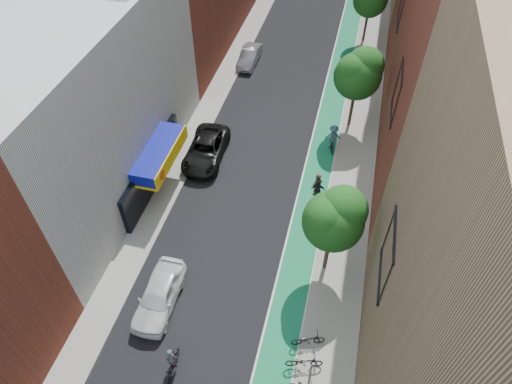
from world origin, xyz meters
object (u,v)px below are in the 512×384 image
Objects in this scene: parked_car_silver at (249,56)px; cyclist_lane_far at (333,139)px; cyclist_lane_near at (316,188)px; cyclist_lane_mid at (317,194)px; parked_car_white at (159,295)px; cyclist_lead at (172,363)px; parked_car_black at (206,150)px.

cyclist_lane_far is (9.12, -10.50, 0.36)m from parked_car_silver.
cyclist_lane_near is 1.10× the size of cyclist_lane_mid.
cyclist_lead reaches higher than parked_car_white.
cyclist_lane_mid reaches higher than parked_car_white.
parked_car_white is 3.95m from cyclist_lead.
cyclist_lead is at bearing -82.17° from parked_car_silver.
cyclist_lane_far is at bearing 62.08° from parked_car_white.
parked_car_silver is 2.18× the size of cyclist_lead.
parked_car_black is 8.76m from cyclist_lane_near.
parked_car_white is 17.16m from cyclist_lane_far.
cyclist_lane_near is (8.51, -2.09, 0.14)m from parked_car_black.
cyclist_lane_far reaches higher than parked_car_silver.
parked_car_black is at bearing -80.81° from cyclist_lead.
cyclist_lane_mid is at bearing -114.96° from cyclist_lead.
cyclist_lead is at bearing 61.47° from cyclist_lane_far.
cyclist_lane_near is at bearing -75.03° from cyclist_lane_mid.
parked_car_black is at bearing 94.56° from parked_car_white.
parked_car_black is 9.47m from cyclist_lane_far.
parked_car_white is at bearing -61.62° from cyclist_lead.
parked_car_black is 2.85× the size of cyclist_lane_mid.
cyclist_lane_near is (7.23, 10.13, 0.12)m from parked_car_white.
parked_car_white is at bearing 51.65° from cyclist_lane_far.
cyclist_lead is 14.47m from cyclist_lane_near.
cyclist_lane_near is at bearing 53.09° from parked_car_white.
cyclist_lead is 0.91× the size of cyclist_lane_near.
cyclist_lead is (3.32, -15.59, -0.13)m from parked_car_black.
parked_car_silver is at bearing 88.00° from parked_car_black.
parked_car_silver is 29.43m from cyclist_lead.
parked_car_silver is at bearing 91.82° from parked_car_white.
cyclist_lane_far is (8.94, 3.13, 0.29)m from parked_car_black.
cyclist_lane_far reaches higher than cyclist_lead.
parked_car_silver is at bearing -64.00° from cyclist_lane_near.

